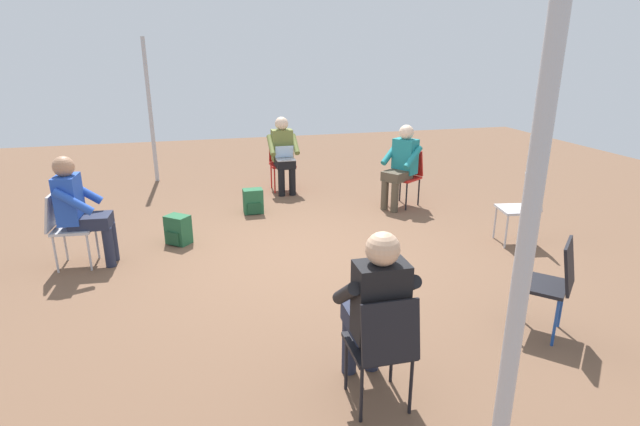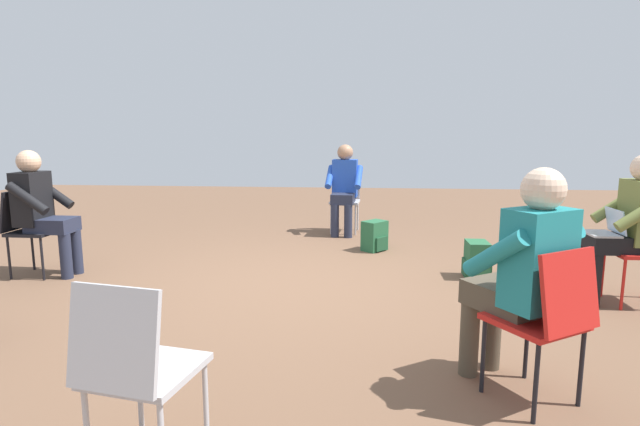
{
  "view_description": "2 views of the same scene",
  "coord_description": "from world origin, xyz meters",
  "px_view_note": "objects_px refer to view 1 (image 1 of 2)",
  "views": [
    {
      "loc": [
        -1.19,
        -5.28,
        2.31
      ],
      "look_at": [
        0.12,
        -0.23,
        0.58
      ],
      "focal_mm": 28.0,
      "sensor_mm": 36.0,
      "label": 1
    },
    {
      "loc": [
        4.46,
        0.62,
        1.41
      ],
      "look_at": [
        -0.08,
        0.21,
        0.67
      ],
      "focal_mm": 28.0,
      "sensor_mm": 36.0,
      "label": 2
    }
  ],
  "objects_px": {
    "chair_south": "(383,344)",
    "backpack_near_laptop_user": "(178,231)",
    "person_in_black": "(375,304)",
    "chair_north": "(282,160)",
    "chair_northeast": "(407,173)",
    "person_in_teal": "(401,162)",
    "backpack_by_empty_chair": "(253,203)",
    "chair_east": "(523,205)",
    "person_in_blue": "(79,206)",
    "chair_west": "(66,224)",
    "person_with_laptop": "(283,151)",
    "chair_southeast": "(551,280)"
  },
  "relations": [
    {
      "from": "chair_south",
      "to": "backpack_near_laptop_user",
      "type": "distance_m",
      "value": 3.7
    },
    {
      "from": "backpack_near_laptop_user",
      "to": "person_in_black",
      "type": "bearing_deg",
      "value": -67.66
    },
    {
      "from": "chair_north",
      "to": "chair_south",
      "type": "height_order",
      "value": "same"
    },
    {
      "from": "chair_northeast",
      "to": "person_in_teal",
      "type": "distance_m",
      "value": 0.26
    },
    {
      "from": "person_in_teal",
      "to": "backpack_by_empty_chair",
      "type": "bearing_deg",
      "value": 50.37
    },
    {
      "from": "chair_east",
      "to": "person_in_blue",
      "type": "relative_size",
      "value": 0.69
    },
    {
      "from": "chair_east",
      "to": "person_in_black",
      "type": "relative_size",
      "value": 0.69
    },
    {
      "from": "chair_east",
      "to": "chair_west",
      "type": "distance_m",
      "value": 5.29
    },
    {
      "from": "chair_north",
      "to": "person_in_black",
      "type": "relative_size",
      "value": 0.69
    },
    {
      "from": "person_in_black",
      "to": "backpack_by_empty_chair",
      "type": "height_order",
      "value": "person_in_black"
    },
    {
      "from": "person_in_black",
      "to": "backpack_by_empty_chair",
      "type": "xyz_separation_m",
      "value": [
        -0.29,
        4.24,
        -0.54
      ]
    },
    {
      "from": "chair_north",
      "to": "person_with_laptop",
      "type": "bearing_deg",
      "value": 90.0
    },
    {
      "from": "person_in_black",
      "to": "backpack_near_laptop_user",
      "type": "relative_size",
      "value": 3.44
    },
    {
      "from": "chair_northeast",
      "to": "backpack_near_laptop_user",
      "type": "distance_m",
      "value": 3.5
    },
    {
      "from": "chair_southeast",
      "to": "chair_west",
      "type": "bearing_deg",
      "value": 105.48
    },
    {
      "from": "chair_west",
      "to": "backpack_near_laptop_user",
      "type": "distance_m",
      "value": 1.26
    },
    {
      "from": "chair_southeast",
      "to": "person_with_laptop",
      "type": "relative_size",
      "value": 0.69
    },
    {
      "from": "chair_southeast",
      "to": "person_in_black",
      "type": "distance_m",
      "value": 1.73
    },
    {
      "from": "chair_northeast",
      "to": "backpack_near_laptop_user",
      "type": "bearing_deg",
      "value": 70.51
    },
    {
      "from": "person_in_teal",
      "to": "person_with_laptop",
      "type": "bearing_deg",
      "value": 17.25
    },
    {
      "from": "person_with_laptop",
      "to": "chair_northeast",
      "type": "bearing_deg",
      "value": 144.12
    },
    {
      "from": "chair_west",
      "to": "person_in_black",
      "type": "xyz_separation_m",
      "value": [
        2.49,
        -2.87,
        0.2
      ]
    },
    {
      "from": "chair_south",
      "to": "person_in_black",
      "type": "height_order",
      "value": "person_in_black"
    },
    {
      "from": "chair_east",
      "to": "person_in_black",
      "type": "xyz_separation_m",
      "value": [
        -2.76,
        -2.23,
        0.2
      ]
    },
    {
      "from": "chair_southeast",
      "to": "backpack_near_laptop_user",
      "type": "xyz_separation_m",
      "value": [
        -3.02,
        2.9,
        -0.34
      ]
    },
    {
      "from": "chair_east",
      "to": "backpack_by_empty_chair",
      "type": "distance_m",
      "value": 3.67
    },
    {
      "from": "person_with_laptop",
      "to": "backpack_by_empty_chair",
      "type": "bearing_deg",
      "value": 57.35
    },
    {
      "from": "person_in_teal",
      "to": "backpack_near_laptop_user",
      "type": "bearing_deg",
      "value": 69.55
    },
    {
      "from": "chair_west",
      "to": "person_with_laptop",
      "type": "distance_m",
      "value": 3.73
    },
    {
      "from": "chair_east",
      "to": "person_in_teal",
      "type": "height_order",
      "value": "person_in_teal"
    },
    {
      "from": "chair_east",
      "to": "person_with_laptop",
      "type": "bearing_deg",
      "value": 48.9
    },
    {
      "from": "chair_south",
      "to": "person_with_laptop",
      "type": "distance_m",
      "value": 5.45
    },
    {
      "from": "chair_east",
      "to": "backpack_by_empty_chair",
      "type": "height_order",
      "value": "chair_east"
    },
    {
      "from": "chair_northeast",
      "to": "chair_north",
      "type": "bearing_deg",
      "value": 18.03
    },
    {
      "from": "chair_southeast",
      "to": "backpack_by_empty_chair",
      "type": "height_order",
      "value": "chair_southeast"
    },
    {
      "from": "chair_east",
      "to": "chair_west",
      "type": "bearing_deg",
      "value": 93.7
    },
    {
      "from": "chair_southeast",
      "to": "person_in_blue",
      "type": "height_order",
      "value": "person_in_blue"
    },
    {
      "from": "person_in_teal",
      "to": "person_in_blue",
      "type": "height_order",
      "value": "same"
    },
    {
      "from": "chair_south",
      "to": "backpack_by_empty_chair",
      "type": "xyz_separation_m",
      "value": [
        -0.29,
        4.41,
        -0.34
      ]
    },
    {
      "from": "chair_north",
      "to": "person_with_laptop",
      "type": "xyz_separation_m",
      "value": [
        0.0,
        -0.17,
        0.2
      ]
    },
    {
      "from": "chair_east",
      "to": "chair_west",
      "type": "relative_size",
      "value": 1.0
    },
    {
      "from": "chair_north",
      "to": "person_in_blue",
      "type": "height_order",
      "value": "person_in_blue"
    },
    {
      "from": "chair_north",
      "to": "chair_south",
      "type": "distance_m",
      "value": 5.62
    },
    {
      "from": "person_with_laptop",
      "to": "person_in_black",
      "type": "height_order",
      "value": "same"
    },
    {
      "from": "chair_northeast",
      "to": "chair_north",
      "type": "xyz_separation_m",
      "value": [
        -1.69,
        1.37,
        0.0
      ]
    },
    {
      "from": "chair_northeast",
      "to": "chair_southeast",
      "type": "relative_size",
      "value": 1.0
    },
    {
      "from": "chair_northeast",
      "to": "person_in_teal",
      "type": "bearing_deg",
      "value": 90.0
    },
    {
      "from": "chair_north",
      "to": "person_with_laptop",
      "type": "distance_m",
      "value": 0.26
    },
    {
      "from": "chair_north",
      "to": "person_in_black",
      "type": "height_order",
      "value": "person_in_black"
    },
    {
      "from": "chair_north",
      "to": "chair_southeast",
      "type": "xyz_separation_m",
      "value": [
        1.32,
        -5.08,
        0.0
      ]
    }
  ]
}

